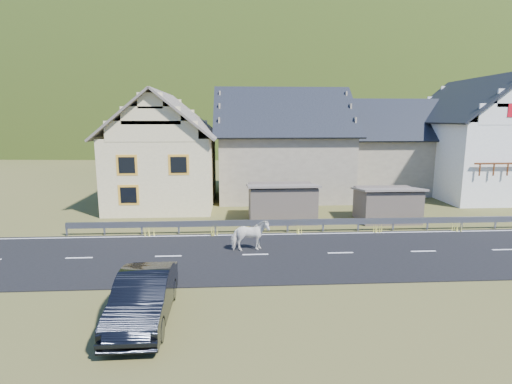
{
  "coord_description": "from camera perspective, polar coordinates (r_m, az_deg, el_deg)",
  "views": [
    {
      "loc": [
        -4.99,
        -17.63,
        6.24
      ],
      "look_at": [
        -3.79,
        3.08,
        2.42
      ],
      "focal_mm": 28.0,
      "sensor_mm": 36.0,
      "label": 1
    }
  ],
  "objects": [
    {
      "name": "house_stone_b",
      "position": [
        37.4,
        18.81,
        6.8
      ],
      "size": [
        9.8,
        8.8,
        8.1
      ],
      "color": "#9E947D",
      "rests_on": "ground"
    },
    {
      "name": "ground",
      "position": [
        19.36,
        11.96,
        -8.62
      ],
      "size": [
        160.0,
        160.0,
        0.0
      ],
      "primitive_type": "plane",
      "color": "#46491F",
      "rests_on": "ground"
    },
    {
      "name": "conifer_patch",
      "position": [
        137.08,
        -25.05,
        9.36
      ],
      "size": [
        76.0,
        50.0,
        28.0
      ],
      "primitive_type": "ellipsoid",
      "color": "black",
      "rests_on": "ground"
    },
    {
      "name": "car",
      "position": [
        13.33,
        -15.78,
        -14.27
      ],
      "size": [
        1.69,
        4.62,
        1.51
      ],
      "primitive_type": "imported",
      "rotation": [
        0.0,
        0.0,
        0.02
      ],
      "color": "black",
      "rests_on": "ground"
    },
    {
      "name": "house_stone_a",
      "position": [
        32.91,
        3.7,
        7.6
      ],
      "size": [
        10.8,
        9.8,
        8.9
      ],
      "color": "#9E947D",
      "rests_on": "ground"
    },
    {
      "name": "house_white",
      "position": [
        37.43,
        29.24,
        7.31
      ],
      "size": [
        8.8,
        10.8,
        9.7
      ],
      "color": "white",
      "rests_on": "ground"
    },
    {
      "name": "mountain",
      "position": [
        199.61,
        -0.4,
        2.87
      ],
      "size": [
        440.0,
        280.0,
        260.0
      ],
      "primitive_type": "ellipsoid",
      "color": "#21360F",
      "rests_on": "ground"
    },
    {
      "name": "lane_markings",
      "position": [
        19.34,
        11.97,
        -8.49
      ],
      "size": [
        60.0,
        6.6,
        0.01
      ],
      "primitive_type": "cube",
      "color": "silver",
      "rests_on": "road"
    },
    {
      "name": "road",
      "position": [
        19.35,
        11.96,
        -8.56
      ],
      "size": [
        60.0,
        7.0,
        0.04
      ],
      "primitive_type": "cube",
      "color": "black",
      "rests_on": "ground"
    },
    {
      "name": "horse",
      "position": [
        19.04,
        -0.87,
        -6.22
      ],
      "size": [
        1.05,
        1.86,
        1.49
      ],
      "primitive_type": "imported",
      "rotation": [
        0.0,
        0.0,
        1.71
      ],
      "color": "white",
      "rests_on": "road"
    },
    {
      "name": "guardrail",
      "position": [
        22.61,
        9.58,
        -4.26
      ],
      "size": [
        28.1,
        0.09,
        0.75
      ],
      "color": "#93969B",
      "rests_on": "ground"
    },
    {
      "name": "shed_right",
      "position": [
        26.0,
        18.19,
        -1.73
      ],
      "size": [
        3.8,
        2.9,
        2.2
      ],
      "primitive_type": "cube",
      "color": "#67594D",
      "rests_on": "ground"
    },
    {
      "name": "shed_left",
      "position": [
        24.85,
        3.68,
        -1.53
      ],
      "size": [
        4.3,
        3.3,
        2.4
      ],
      "primitive_type": "cube",
      "color": "#67594D",
      "rests_on": "ground"
    },
    {
      "name": "house_cream",
      "position": [
        30.11,
        -12.97,
        6.57
      ],
      "size": [
        7.8,
        9.8,
        8.3
      ],
      "color": "beige",
      "rests_on": "ground"
    }
  ]
}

